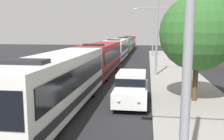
{
  "coord_description": "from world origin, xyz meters",
  "views": [
    {
      "loc": [
        3.3,
        0.17,
        4.25
      ],
      "look_at": [
        1.23,
        14.74,
        1.99
      ],
      "focal_mm": 40.36,
      "sensor_mm": 36.0,
      "label": 1
    }
  ],
  "objects": [
    {
      "name": "bus_rear",
      "position": [
        -1.3,
        62.67,
        1.69
      ],
      "size": [
        2.58,
        12.34,
        3.21
      ],
      "color": "maroon",
      "rests_on": "ground_plane"
    },
    {
      "name": "bus_middle",
      "position": [
        -1.3,
        37.86,
        1.69
      ],
      "size": [
        2.58,
        11.64,
        3.21
      ],
      "color": "silver",
      "rests_on": "ground_plane"
    },
    {
      "name": "bus_lead",
      "position": [
        -1.3,
        12.56,
        1.69
      ],
      "size": [
        2.58,
        11.97,
        3.21
      ],
      "color": "silver",
      "rests_on": "ground_plane"
    },
    {
      "name": "streetlamp_mid",
      "position": [
        4.1,
        24.14,
        4.94
      ],
      "size": [
        6.02,
        0.28,
        7.74
      ],
      "color": "gray",
      "rests_on": "sidewalk"
    },
    {
      "name": "roadside_tree",
      "position": [
        6.13,
        15.41,
        4.17
      ],
      "size": [
        4.39,
        4.39,
        6.22
      ],
      "color": "#4C3823",
      "rests_on": "sidewalk"
    },
    {
      "name": "bus_second_in_line",
      "position": [
        -1.3,
        24.84,
        1.69
      ],
      "size": [
        2.58,
        12.02,
        3.21
      ],
      "color": "maroon",
      "rests_on": "ground_plane"
    },
    {
      "name": "white_suv",
      "position": [
        2.4,
        14.66,
        1.03
      ],
      "size": [
        1.86,
        4.51,
        1.9
      ],
      "color": "white",
      "rests_on": "ground_plane"
    },
    {
      "name": "bus_fourth_in_line",
      "position": [
        -1.3,
        50.56,
        1.69
      ],
      "size": [
        2.58,
        11.13,
        3.21
      ],
      "color": "#33724C",
      "rests_on": "ground_plane"
    },
    {
      "name": "streetlamp_far",
      "position": [
        4.1,
        42.91,
        5.18
      ],
      "size": [
        6.5,
        0.28,
        8.14
      ],
      "color": "gray",
      "rests_on": "sidewalk"
    }
  ]
}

